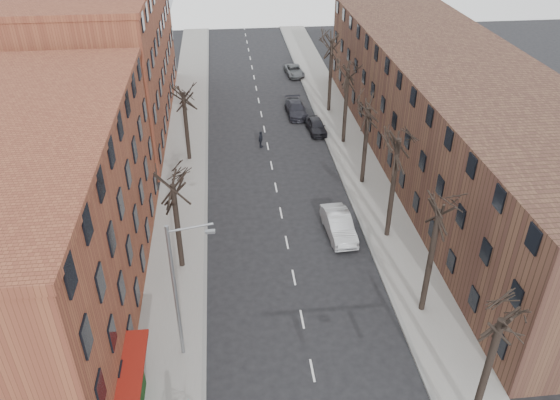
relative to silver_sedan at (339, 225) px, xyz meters
name	(u,v)px	position (x,y,z in m)	size (l,w,h in m)	color
sidewalk_left	(186,154)	(-12.00, 14.36, -0.77)	(4.00, 90.00, 0.15)	gray
sidewalk_right	(349,146)	(4.00, 14.36, -0.77)	(4.00, 90.00, 0.15)	gray
building_left_near	(24,229)	(-20.00, -5.64, 5.16)	(12.00, 26.00, 12.00)	brown
building_left_far	(103,57)	(-20.00, 23.36, 6.16)	(12.00, 28.00, 14.00)	brown
building_right	(455,117)	(12.00, 9.36, 4.16)	(12.00, 50.00, 10.00)	#523526
tree_right_b	(421,310)	(3.60, -8.64, -0.84)	(5.20, 5.20, 10.80)	black
tree_right_c	(387,236)	(3.60, -0.64, -0.84)	(5.20, 5.20, 11.60)	black
tree_right_d	(362,183)	(3.60, 7.36, -0.84)	(5.20, 5.20, 10.00)	black
tree_right_e	(343,143)	(3.60, 15.36, -0.84)	(5.20, 5.20, 10.80)	black
tree_right_f	(329,111)	(3.60, 23.36, -0.84)	(5.20, 5.20, 11.60)	black
tree_left_a	(182,266)	(-11.60, -2.64, -0.84)	(5.20, 5.20, 9.50)	black
tree_left_b	(190,160)	(-11.60, 13.36, -0.84)	(5.20, 5.20, 9.50)	black
streetlight	(178,288)	(-11.03, -10.64, 4.17)	(2.45, 0.22, 9.03)	slate
silver_sedan	(339,225)	(0.00, 0.00, 0.00)	(1.79, 5.13, 1.69)	#AAAEB1
parked_car_near	(316,126)	(1.30, 18.10, -0.14)	(1.67, 4.15, 1.41)	black
parked_car_mid	(296,109)	(-0.20, 22.65, -0.12)	(2.04, 5.01, 1.45)	black
parked_car_far	(294,71)	(1.30, 35.57, -0.22)	(2.07, 4.49, 1.25)	#4F5256
pedestrian_crossing	(261,139)	(-4.69, 15.24, 0.00)	(0.98, 0.41, 1.68)	black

